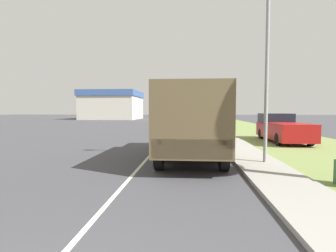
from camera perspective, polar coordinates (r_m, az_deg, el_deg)
ground_plane at (r=41.28m, az=2.10°, el=0.47°), size 180.00×180.00×0.00m
lane_centre_stripe at (r=41.28m, az=2.10°, el=0.47°), size 0.12×120.00×0.00m
sidewalk_right at (r=41.32m, az=8.34°, el=0.52°), size 1.80×120.00×0.12m
grass_strip_right at (r=41.84m, az=14.37°, el=0.42°), size 7.00×120.00×0.02m
military_truck at (r=11.46m, az=5.00°, el=1.39°), size 2.55×7.74×3.03m
car_nearest_ahead at (r=24.92m, az=4.67°, el=0.01°), size 1.75×4.17×1.40m
car_second_ahead at (r=41.32m, az=-0.23°, el=1.52°), size 1.92×4.59×1.69m
pickup_truck at (r=19.16m, az=23.54°, el=-0.47°), size 2.08×5.69×1.87m
lamp_post at (r=10.81m, az=19.63°, el=13.91°), size 1.69×0.24×6.66m
building_distant at (r=65.74m, az=-11.93°, el=4.48°), size 13.07×13.96×6.77m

